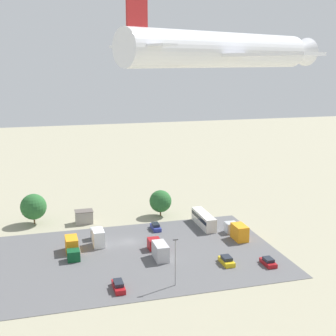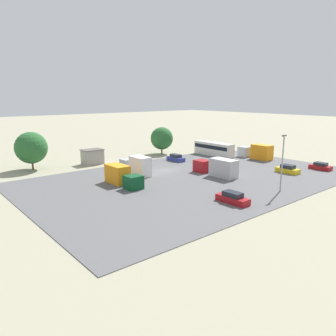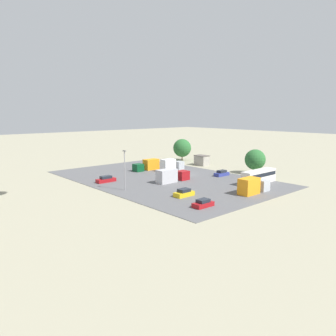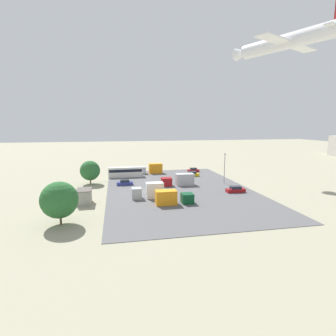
# 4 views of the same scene
# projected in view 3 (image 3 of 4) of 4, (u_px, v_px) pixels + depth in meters

# --- Properties ---
(ground_plane) EXTENTS (400.00, 400.00, 0.00)m
(ground_plane) POSITION_uv_depth(u_px,v_px,m) (186.00, 175.00, 88.03)
(ground_plane) COLOR gray
(parking_lot_surface) EXTENTS (57.72, 36.80, 0.08)m
(parking_lot_surface) POSITION_uv_depth(u_px,v_px,m) (164.00, 179.00, 82.88)
(parking_lot_surface) COLOR #565659
(parking_lot_surface) RESTS_ON ground
(shed_building) EXTENTS (4.35, 3.13, 3.17)m
(shed_building) POSITION_uv_depth(u_px,v_px,m) (202.00, 160.00, 103.53)
(shed_building) COLOR #9E998E
(shed_building) RESTS_ON ground
(bus) EXTENTS (2.53, 10.84, 3.17)m
(bus) POSITION_uv_depth(u_px,v_px,m) (259.00, 176.00, 76.94)
(bus) COLOR silver
(bus) RESTS_ON ground
(parked_car_0) EXTENTS (1.74, 4.44, 1.50)m
(parked_car_0) POSITION_uv_depth(u_px,v_px,m) (222.00, 173.00, 86.16)
(parked_car_0) COLOR navy
(parked_car_0) RESTS_ON ground
(parked_car_1) EXTENTS (1.76, 4.73, 1.52)m
(parked_car_1) POSITION_uv_depth(u_px,v_px,m) (106.00, 179.00, 78.43)
(parked_car_1) COLOR maroon
(parked_car_1) RESTS_ON ground
(parked_car_2) EXTENTS (1.89, 4.02, 1.40)m
(parked_car_2) POSITION_uv_depth(u_px,v_px,m) (203.00, 204.00, 58.04)
(parked_car_2) COLOR maroon
(parked_car_2) RESTS_ON ground
(parked_car_3) EXTENTS (1.98, 4.23, 1.54)m
(parked_car_3) POSITION_uv_depth(u_px,v_px,m) (184.00, 193.00, 65.32)
(parked_car_3) COLOR gold
(parked_car_3) RESTS_ON ground
(parked_truck_0) EXTENTS (2.46, 8.11, 3.03)m
(parked_truck_0) POSITION_uv_depth(u_px,v_px,m) (148.00, 165.00, 94.63)
(parked_truck_0) COLOR #0C4723
(parked_truck_0) RESTS_ON ground
(parked_truck_1) EXTENTS (2.47, 9.07, 3.21)m
(parked_truck_1) POSITION_uv_depth(u_px,v_px,m) (171.00, 176.00, 78.54)
(parked_truck_1) COLOR maroon
(parked_truck_1) RESTS_ON ground
(parked_truck_2) EXTENTS (2.31, 7.31, 3.53)m
(parked_truck_2) POSITION_uv_depth(u_px,v_px,m) (171.00, 165.00, 93.04)
(parked_truck_2) COLOR #ADB2B7
(parked_truck_2) RESTS_ON ground
(parked_truck_3) EXTENTS (2.58, 8.21, 3.37)m
(parked_truck_3) POSITION_uv_depth(u_px,v_px,m) (253.00, 186.00, 67.59)
(parked_truck_3) COLOR #ADB2B7
(parked_truck_3) RESTS_ON ground
(tree_near_shed) EXTENTS (6.22, 6.22, 7.47)m
(tree_near_shed) POSITION_uv_depth(u_px,v_px,m) (182.00, 148.00, 113.38)
(tree_near_shed) COLOR brown
(tree_near_shed) RESTS_ON ground
(tree_apron_mid) EXTENTS (5.61, 5.61, 6.69)m
(tree_apron_mid) POSITION_uv_depth(u_px,v_px,m) (255.00, 160.00, 89.14)
(tree_apron_mid) COLOR brown
(tree_apron_mid) RESTS_ON ground
(light_pole_lot_centre) EXTENTS (0.90, 0.28, 8.59)m
(light_pole_lot_centre) POSITION_uv_depth(u_px,v_px,m) (125.00, 168.00, 69.71)
(light_pole_lot_centre) COLOR gray
(light_pole_lot_centre) RESTS_ON ground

